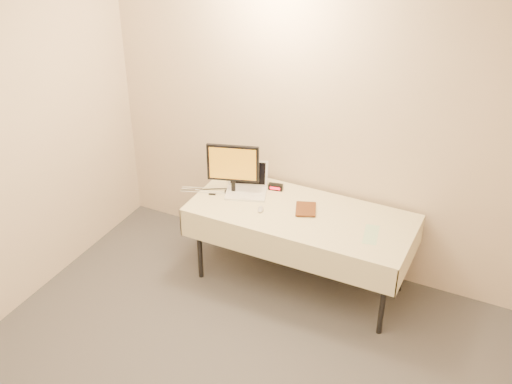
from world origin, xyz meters
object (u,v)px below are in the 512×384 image
at_px(laptop, 247,185).
at_px(book, 296,199).
at_px(table, 301,219).
at_px(monitor, 233,166).

relative_size(laptop, book, 1.97).
xyz_separation_m(table, book, (-0.06, 0.01, 0.17)).
xyz_separation_m(laptop, monitor, (-0.09, -0.09, 0.21)).
distance_m(table, book, 0.18).
xyz_separation_m(laptop, book, (0.51, -0.11, 0.05)).
relative_size(table, book, 8.41).
height_order(table, book, book).
relative_size(table, monitor, 4.07).
bearing_deg(laptop, table, -31.89).
distance_m(table, laptop, 0.59).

